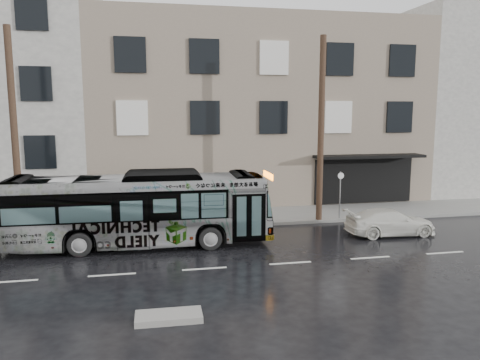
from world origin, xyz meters
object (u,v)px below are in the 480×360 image
at_px(utility_pole_front, 321,130).
at_px(white_sedan, 390,222).
at_px(sign_post, 340,195).
at_px(bus, 137,209).
at_px(utility_pole_rear, 14,133).

distance_m(utility_pole_front, white_sedan, 5.48).
bearing_deg(sign_post, bus, -166.69).
bearing_deg(sign_post, white_sedan, -66.91).
xyz_separation_m(utility_pole_front, white_sedan, (2.32, -2.86, -4.06)).
bearing_deg(utility_pole_rear, utility_pole_front, 0.00).
distance_m(utility_pole_rear, white_sedan, 17.06).
bearing_deg(bus, utility_pole_front, -73.66).
bearing_deg(utility_pole_front, bus, -165.11).
bearing_deg(white_sedan, bus, 89.05).
height_order(bus, white_sedan, bus).
bearing_deg(bus, sign_post, -75.24).
height_order(utility_pole_front, utility_pole_rear, same).
distance_m(utility_pole_front, utility_pole_rear, 14.00).
relative_size(bus, white_sedan, 2.74).
relative_size(utility_pole_rear, bus, 0.81).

